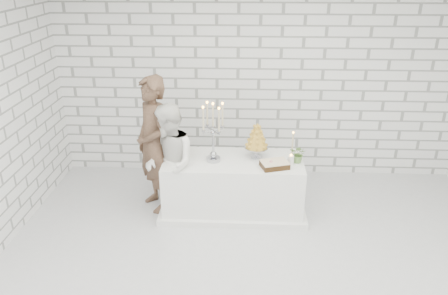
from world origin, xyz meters
TOP-DOWN VIEW (x-y plane):
  - ground at (0.00, 0.00)m, footprint 6.00×5.00m
  - wall_back at (0.00, 2.50)m, footprint 6.00×0.01m
  - cake_table at (-0.34, 1.28)m, footprint 1.80×0.80m
  - groom at (-1.38, 1.33)m, footprint 0.75×0.80m
  - bride at (-1.14, 1.11)m, footprint 0.82×0.91m
  - candelabra at (-0.59, 1.23)m, footprint 0.37×0.37m
  - croquembouche at (-0.04, 1.36)m, footprint 0.36×0.36m
  - chocolate_cake at (0.18, 1.08)m, footprint 0.39×0.32m
  - pillar_candle at (0.39, 1.18)m, footprint 0.09×0.09m
  - extra_taper at (0.43, 1.44)m, footprint 0.06×0.06m
  - flowers at (0.49, 1.24)m, footprint 0.27×0.25m

SIDE VIEW (x-z plane):
  - ground at x=0.00m, z-range -0.01..0.01m
  - cake_table at x=-0.34m, z-range 0.00..0.75m
  - bride at x=-1.14m, z-range 0.00..1.53m
  - chocolate_cake at x=0.18m, z-range 0.75..0.83m
  - pillar_candle at x=0.39m, z-range 0.75..0.87m
  - flowers at x=0.49m, z-range 0.75..0.98m
  - extra_taper at x=0.43m, z-range 0.75..1.07m
  - groom at x=-1.38m, z-range 0.00..1.83m
  - croquembouche at x=-0.04m, z-range 0.75..1.23m
  - candelabra at x=-0.59m, z-range 0.75..1.54m
  - wall_back at x=0.00m, z-range 0.00..3.00m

